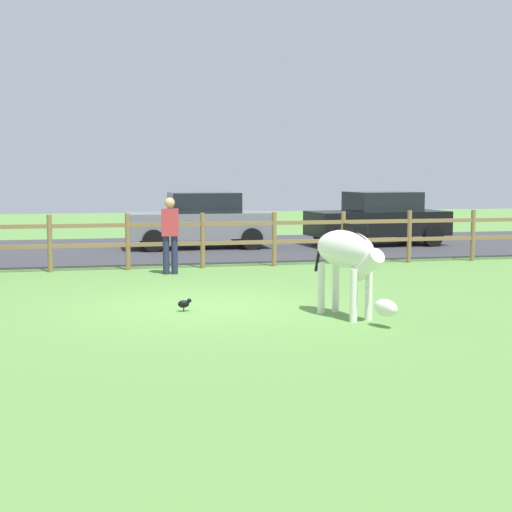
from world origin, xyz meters
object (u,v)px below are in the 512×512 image
at_px(visitor_right_of_tree, 170,232).
at_px(parked_car_grey, 200,220).
at_px(zebra, 348,256).
at_px(crow_on_grass, 184,304).
at_px(parked_car_black, 379,218).

bearing_deg(visitor_right_of_tree, parked_car_grey, 74.73).
height_order(zebra, crow_on_grass, zebra).
distance_m(parked_car_black, visitor_right_of_tree, 8.16).
distance_m(parked_car_grey, visitor_right_of_tree, 5.30).
relative_size(parked_car_grey, parked_car_black, 0.97).
xyz_separation_m(zebra, visitor_right_of_tree, (-2.05, 5.56, -0.02)).
bearing_deg(zebra, visitor_right_of_tree, 110.24).
bearing_deg(crow_on_grass, visitor_right_of_tree, 86.51).
bearing_deg(visitor_right_of_tree, crow_on_grass, -93.49).
relative_size(crow_on_grass, parked_car_grey, 0.05).
bearing_deg(parked_car_black, parked_car_grey, 176.32).
xyz_separation_m(crow_on_grass, visitor_right_of_tree, (0.28, 4.52, 0.78)).
xyz_separation_m(zebra, parked_car_black, (4.56, 10.34, -0.08)).
bearing_deg(crow_on_grass, parked_car_black, 53.47).
bearing_deg(visitor_right_of_tree, zebra, -69.76).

